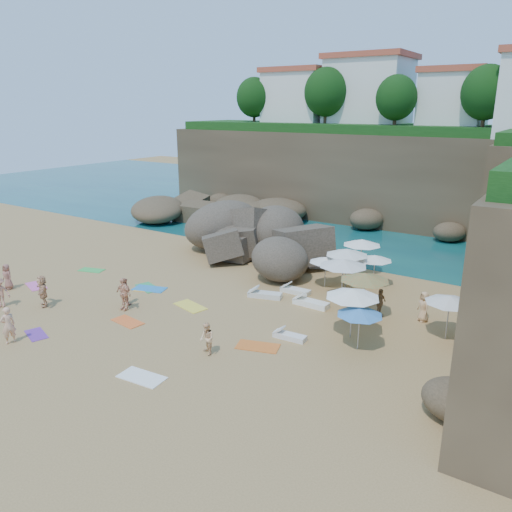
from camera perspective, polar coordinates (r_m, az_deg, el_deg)
The scene contains 46 objects.
ground at distance 28.54m, azimuth -6.70°, elevation -4.67°, with size 120.00×120.00×0.00m, color tan.
seawater at distance 54.11m, azimuth 14.11°, elevation 5.23°, with size 120.00×120.00×0.00m, color #0C4751.
cliff_back at distance 48.15m, azimuth 14.69°, elevation 8.64°, with size 44.00×8.00×8.00m, color brown.
rock_promontory at distance 47.09m, azimuth -4.56°, elevation 4.01°, with size 12.00×7.00×2.00m, color brown, non-canonical shape.
clifftop_buildings at distance 48.19m, azimuth 16.80°, elevation 17.14°, with size 28.48×9.48×7.00m.
clifftop_trees at distance 41.66m, azimuth 16.63°, elevation 17.34°, with size 35.60×23.82×4.40m.
marina_masts at distance 60.96m, azimuth -0.63°, elevation 9.84°, with size 3.10×0.10×6.00m.
rock_outcrop at distance 34.84m, azimuth -0.06°, elevation -0.55°, with size 9.03×6.77×3.61m, color brown, non-canonical shape.
flag_pole at distance 35.22m, azimuth -1.10°, elevation 3.36°, with size 0.66×0.26×3.45m.
parasol_0 at distance 29.67m, azimuth 10.36°, elevation 0.45°, with size 2.51×2.51×2.37m.
parasol_1 at distance 29.78m, azimuth 11.02°, elevation -0.22°, with size 2.11×2.11×1.99m.
parasol_2 at distance 32.29m, azimuth 12.02°, elevation 1.55°, with size 2.42×2.42×2.29m.
parasol_5 at distance 30.28m, azimuth 13.43°, elevation -0.20°, with size 2.05×2.05×1.93m.
parasol_6 at distance 25.57m, azimuth 12.35°, elevation -2.34°, with size 2.51×2.51×2.37m.
parasol_7 at distance 29.64m, azimuth 7.97°, elevation -0.41°, with size 1.96×1.96×1.85m.
parasol_8 at distance 23.22m, azimuth 11.00°, elevation -4.20°, with size 2.52×2.52×2.39m.
parasol_9 at distance 27.32m, azimuth 9.94°, elevation -0.75°, with size 2.62×2.62×2.47m.
parasol_10 at distance 22.33m, azimuth 11.79°, elevation -6.26°, with size 2.05×2.05×1.94m.
parasol_11 at distance 24.41m, azimuth 21.29°, elevation -4.64°, with size 2.24×2.24×2.12m.
lounger_0 at distance 33.62m, azimuth 7.68°, elevation -1.10°, with size 1.86×0.62×0.29m, color white.
lounger_1 at distance 28.96m, azimuth 4.53°, elevation -3.99°, with size 1.76×0.59×0.27m, color white.
lounger_2 at distance 33.90m, azimuth 9.16°, elevation -0.98°, with size 2.04×0.68×0.32m, color white.
lounger_3 at distance 28.24m, azimuth 1.03°, elevation -4.46°, with size 1.90×0.63×0.30m, color silver.
lounger_4 at distance 27.22m, azimuth 6.31°, elevation -5.39°, with size 1.97×0.66×0.31m, color white.
lounger_5 at distance 23.49m, azimuth 3.87°, elevation -9.16°, with size 1.56×0.52×0.24m, color white.
towel_1 at distance 32.80m, azimuth -23.84°, elevation -3.13°, with size 1.75×0.87×0.03m, color #EA5BAE.
towel_2 at distance 26.01m, azimuth -14.46°, elevation -7.27°, with size 1.72×0.86×0.03m, color orange.
towel_3 at distance 34.56m, azimuth -18.29°, elevation -1.55°, with size 1.63×0.82×0.03m, color green.
towel_4 at distance 27.27m, azimuth -7.51°, elevation -5.70°, with size 1.92×0.96×0.03m, color yellow.
towel_5 at distance 20.95m, azimuth -12.92°, elevation -13.35°, with size 1.92×0.96×0.03m, color white.
towel_6 at distance 26.06m, azimuth -23.82°, elevation -8.19°, with size 1.50×0.75×0.03m, color #6D2F99.
towel_8 at distance 30.19m, azimuth -12.06°, elevation -3.68°, with size 1.93×0.96×0.03m, color #257CC5.
towel_10 at distance 22.78m, azimuth 0.20°, elevation -10.29°, with size 1.91×0.96×0.03m, color orange.
towel_11 at distance 30.42m, azimuth -12.23°, elevation -3.53°, with size 1.80×0.90×0.03m, color #2DA057.
towel_12 at distance 30.11m, azimuth -12.10°, elevation -3.75°, with size 1.68×0.84×0.03m, color #F1B43F.
person_stand_1 at distance 28.02m, azimuth -14.78°, elevation -3.91°, with size 0.72×0.56×1.49m, color #AD6856.
person_stand_2 at distance 36.32m, azimuth 2.03°, elevation 1.54°, with size 1.07×0.44×1.66m, color tan.
person_stand_3 at distance 26.32m, azimuth 13.95°, elevation -5.21°, with size 0.88×0.36×1.49m, color #96714B.
person_stand_4 at distance 26.37m, azimuth 18.62°, elevation -5.49°, with size 0.76×0.42×1.56m, color tan.
person_stand_5 at distance 37.69m, azimuth -2.89°, elevation 2.07°, with size 1.52×0.44×1.63m, color #B06E58.
person_stand_6 at distance 25.37m, azimuth -26.48°, elevation -7.09°, with size 0.64×0.42×1.75m, color #F8B58D.
person_lie_0 at distance 30.18m, azimuth -27.08°, elevation -4.83°, with size 1.04×1.61×0.43m, color tan.
person_lie_1 at distance 27.46m, azimuth -14.80°, elevation -5.54°, with size 1.02×1.75×0.43m, color #F2B189.
person_lie_2 at distance 32.89m, azimuth -26.41°, elevation -3.07°, with size 0.73×1.50×0.40m, color #9D5D4E.
person_lie_3 at distance 29.34m, azimuth -23.07°, elevation -4.88°, with size 1.58×1.70×0.45m, color tan.
person_lie_5 at distance 22.10m, azimuth -5.61°, elevation -10.53°, with size 0.70×1.43×0.54m, color #FAC48E.
Camera 1 is at (17.24, -20.23, 10.39)m, focal length 35.00 mm.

